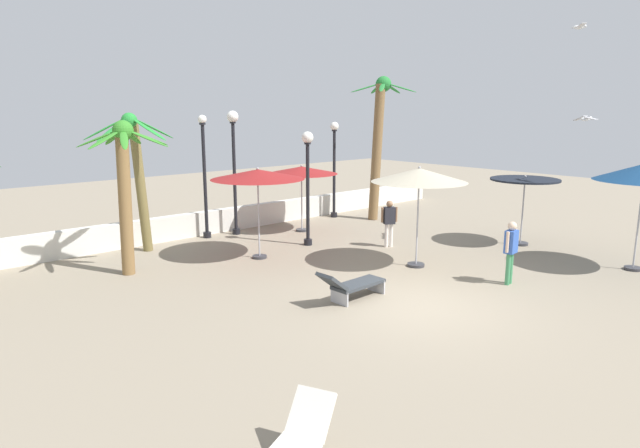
{
  "coord_description": "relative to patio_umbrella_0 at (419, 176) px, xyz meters",
  "views": [
    {
      "loc": [
        -9.67,
        -7.45,
        4.45
      ],
      "look_at": [
        0.0,
        3.45,
        1.4
      ],
      "focal_mm": 30.54,
      "sensor_mm": 36.0,
      "label": 1
    }
  ],
  "objects": [
    {
      "name": "palm_tree_2",
      "position": [
        4.41,
        5.6,
        0.86
      ],
      "size": [
        2.57,
        2.54,
        5.81
      ],
      "color": "brown",
      "rests_on": "ground_plane"
    },
    {
      "name": "lamp_post_2",
      "position": [
        3.3,
        7.04,
        -0.25
      ],
      "size": [
        0.35,
        0.35,
        3.99
      ],
      "color": "black",
      "rests_on": "ground_plane"
    },
    {
      "name": "patio_umbrella_4",
      "position": [
        0.52,
        5.82,
        -0.37
      ],
      "size": [
        2.67,
        2.67,
        2.5
      ],
      "color": "#333338",
      "rests_on": "ground_plane"
    },
    {
      "name": "lamp_post_3",
      "position": [
        -1.61,
        7.03,
        0.27
      ],
      "size": [
        0.41,
        0.41,
        4.44
      ],
      "color": "black",
      "rests_on": "ground_plane"
    },
    {
      "name": "patio_umbrella_1",
      "position": [
        -2.89,
        3.76,
        -0.08
      ],
      "size": [
        2.82,
        2.82,
        2.79
      ],
      "color": "#333338",
      "rests_on": "ground_plane"
    },
    {
      "name": "palm_tree_1",
      "position": [
        -5.24,
        6.9,
        0.11
      ],
      "size": [
        2.67,
        2.6,
        4.39
      ],
      "color": "olive",
      "rests_on": "ground_plane"
    },
    {
      "name": "patio_umbrella_0",
      "position": [
        0.0,
        0.0,
        0.0
      ],
      "size": [
        2.72,
        2.72,
        2.91
      ],
      "color": "#333338",
      "rests_on": "ground_plane"
    },
    {
      "name": "palm_tree_3",
      "position": [
        -6.5,
        4.81,
        0.01
      ],
      "size": [
        2.36,
        2.37,
        4.2
      ],
      "color": "olive",
      "rests_on": "ground_plane"
    },
    {
      "name": "boundary_wall",
      "position": [
        -2.54,
        7.76,
        -2.22
      ],
      "size": [
        25.2,
        0.3,
        0.85
      ],
      "primitive_type": "cube",
      "color": "silver",
      "rests_on": "ground_plane"
    },
    {
      "name": "patio_umbrella_2",
      "position": [
        4.69,
        -0.7,
        -0.6
      ],
      "size": [
        2.22,
        2.22,
        2.36
      ],
      "color": "#333338",
      "rests_on": "ground_plane"
    },
    {
      "name": "seagull_0",
      "position": [
        4.75,
        -1.99,
        4.22
      ],
      "size": [
        0.79,
        0.73,
        0.14
      ],
      "color": "white"
    },
    {
      "name": "guest_1",
      "position": [
        0.5,
        -2.65,
        -1.64
      ],
      "size": [
        0.56,
        0.28,
        1.67
      ],
      "color": "#3F8C59",
      "rests_on": "ground_plane"
    },
    {
      "name": "guest_0",
      "position": [
        1.14,
        2.06,
        -1.71
      ],
      "size": [
        0.49,
        0.39,
        1.56
      ],
      "color": "silver",
      "rests_on": "ground_plane"
    },
    {
      "name": "seagull_1",
      "position": [
        4.94,
        -2.37,
        1.56
      ],
      "size": [
        0.6,
        0.91,
        0.16
      ],
      "color": "white"
    },
    {
      "name": "lounge_chair_1",
      "position": [
        -3.45,
        -0.81,
        -2.25
      ],
      "size": [
        1.89,
        0.6,
        0.84
      ],
      "color": "#B7B7BC",
      "rests_on": "ground_plane"
    },
    {
      "name": "ground_plane",
      "position": [
        -2.54,
        -2.11,
        -2.65
      ],
      "size": [
        56.0,
        56.0,
        0.0
      ],
      "primitive_type": "plane",
      "color": "gray"
    },
    {
      "name": "lamp_post_1",
      "position": [
        -0.7,
        4.04,
        -0.25
      ],
      "size": [
        0.38,
        0.38,
        3.78
      ],
      "color": "black",
      "rests_on": "ground_plane"
    },
    {
      "name": "lamp_post_0",
      "position": [
        -2.69,
        7.25,
        -0.31
      ],
      "size": [
        0.3,
        0.3,
        4.3
      ],
      "color": "black",
      "rests_on": "ground_plane"
    }
  ]
}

